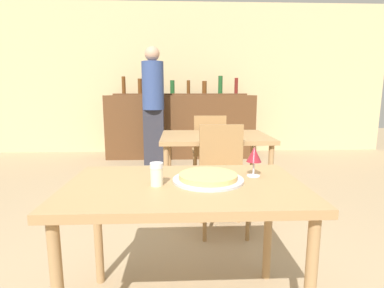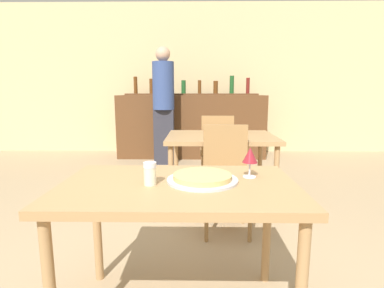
# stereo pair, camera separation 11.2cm
# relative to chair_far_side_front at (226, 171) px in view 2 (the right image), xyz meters

# --- Properties ---
(wall_back) EXTENTS (8.00, 0.05, 2.80)m
(wall_back) POSITION_rel_chair_far_side_front_xyz_m (-0.34, 3.43, 0.90)
(wall_back) COLOR #D1B784
(wall_back) RESTS_ON ground_plane
(dining_table_near) EXTENTS (1.16, 0.72, 0.72)m
(dining_table_near) POSITION_rel_chair_far_side_front_xyz_m (-0.34, -1.04, 0.14)
(dining_table_near) COLOR #A87F51
(dining_table_near) RESTS_ON ground_plane
(dining_table_far) EXTENTS (1.09, 0.83, 0.73)m
(dining_table_far) POSITION_rel_chair_far_side_front_xyz_m (-0.00, 0.58, 0.15)
(dining_table_far) COLOR #A87F51
(dining_table_far) RESTS_ON ground_plane
(bar_counter) EXTENTS (2.60, 0.56, 1.10)m
(bar_counter) POSITION_rel_chair_far_side_front_xyz_m (-0.34, 2.92, 0.05)
(bar_counter) COLOR brown
(bar_counter) RESTS_ON ground_plane
(bar_back_shelf) EXTENTS (2.39, 0.24, 0.35)m
(bar_back_shelf) POSITION_rel_chair_far_side_front_xyz_m (-0.33, 3.06, 0.67)
(bar_back_shelf) COLOR brown
(bar_back_shelf) RESTS_ON bar_counter
(chair_far_side_front) EXTENTS (0.40, 0.40, 0.89)m
(chair_far_side_front) POSITION_rel_chair_far_side_front_xyz_m (0.00, 0.00, 0.00)
(chair_far_side_front) COLOR olive
(chair_far_side_front) RESTS_ON ground_plane
(chair_far_side_back) EXTENTS (0.40, 0.40, 0.89)m
(chair_far_side_back) POSITION_rel_chair_far_side_front_xyz_m (0.00, 1.16, 0.00)
(chair_far_side_back) COLOR olive
(chair_far_side_back) RESTS_ON ground_plane
(pizza_tray) EXTENTS (0.36, 0.36, 0.04)m
(pizza_tray) POSITION_rel_chair_far_side_front_xyz_m (-0.22, -1.00, 0.24)
(pizza_tray) COLOR #B7B7BC
(pizza_tray) RESTS_ON dining_table_near
(cheese_shaker) EXTENTS (0.06, 0.06, 0.11)m
(cheese_shaker) POSITION_rel_chair_far_side_front_xyz_m (-0.47, -1.06, 0.28)
(cheese_shaker) COLOR beige
(cheese_shaker) RESTS_ON dining_table_near
(person_standing) EXTENTS (0.34, 0.34, 1.86)m
(person_standing) POSITION_rel_chair_far_side_front_xyz_m (-0.77, 2.34, 0.51)
(person_standing) COLOR #2D2D38
(person_standing) RESTS_ON ground_plane
(wine_glass) EXTENTS (0.08, 0.08, 0.16)m
(wine_glass) POSITION_rel_chair_far_side_front_xyz_m (0.03, -0.92, 0.33)
(wine_glass) COLOR silver
(wine_glass) RESTS_ON dining_table_near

